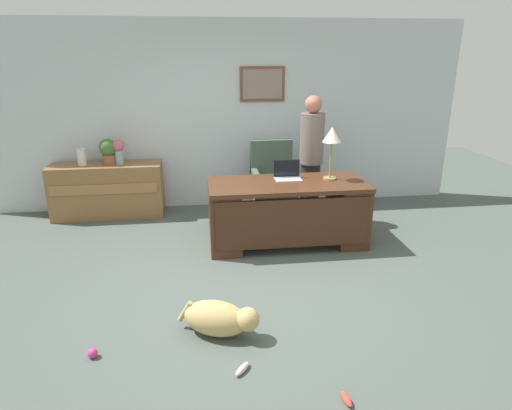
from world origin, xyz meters
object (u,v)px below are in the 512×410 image
(dog_lying, at_px, (220,318))
(laptop, at_px, (287,175))
(person_standing, at_px, (311,158))
(vase_empty, at_px, (82,157))
(potted_plant, at_px, (108,150))
(desk_lamp, at_px, (332,138))
(dog_toy_plush, at_px, (242,369))
(dog_toy_bone, at_px, (346,399))
(armchair, at_px, (273,183))
(credenza, at_px, (108,190))
(dog_toy_ball, at_px, (93,353))
(desk, at_px, (287,211))
(vase_with_flowers, at_px, (118,150))

(dog_lying, distance_m, laptop, 2.27)
(person_standing, height_order, vase_empty, person_standing)
(person_standing, bearing_deg, potted_plant, 168.44)
(desk_lamp, distance_m, dog_toy_plush, 2.98)
(dog_lying, relative_size, dog_toy_bone, 4.74)
(person_standing, height_order, desk_lamp, person_standing)
(armchair, height_order, desk_lamp, desk_lamp)
(credenza, bearing_deg, person_standing, -11.26)
(person_standing, height_order, dog_toy_ball, person_standing)
(armchair, height_order, dog_toy_ball, armchair)
(dog_lying, relative_size, dog_toy_plush, 4.02)
(potted_plant, bearing_deg, person_standing, -11.56)
(desk, relative_size, dog_toy_ball, 23.90)
(person_standing, height_order, dog_lying, person_standing)
(dog_lying, bearing_deg, dog_toy_bone, -47.37)
(vase_empty, bearing_deg, laptop, -23.01)
(vase_with_flowers, bearing_deg, vase_empty, 180.00)
(person_standing, relative_size, dog_toy_plush, 10.02)
(dog_toy_plush, bearing_deg, armchair, 76.83)
(credenza, xyz_separation_m, dog_toy_plush, (1.57, -3.57, -0.36))
(laptop, relative_size, dog_toy_bone, 2.20)
(vase_empty, height_order, dog_toy_plush, vase_empty)
(dog_toy_bone, bearing_deg, dog_lying, 132.63)
(armchair, relative_size, desk_lamp, 1.67)
(desk, distance_m, dog_lying, 2.02)
(potted_plant, height_order, dog_toy_ball, potted_plant)
(vase_with_flowers, relative_size, dog_toy_ball, 4.37)
(vase_empty, relative_size, dog_toy_plush, 1.32)
(person_standing, bearing_deg, dog_toy_plush, -112.52)
(armchair, xyz_separation_m, desk_lamp, (0.54, -0.96, 0.81))
(vase_with_flowers, height_order, dog_toy_ball, vase_with_flowers)
(vase_empty, bearing_deg, vase_with_flowers, 0.00)
(vase_with_flowers, relative_size, potted_plant, 0.96)
(desk, bearing_deg, person_standing, 58.20)
(desk_lamp, height_order, dog_toy_plush, desk_lamp)
(credenza, distance_m, armchair, 2.36)
(dog_toy_ball, distance_m, dog_toy_bone, 1.96)
(credenza, distance_m, dog_toy_ball, 3.30)
(desk, xyz_separation_m, dog_toy_plush, (-0.78, -2.26, -0.40))
(person_standing, relative_size, desk_lamp, 2.69)
(dog_lying, bearing_deg, dog_toy_plush, -74.15)
(laptop, distance_m, potted_plant, 2.57)
(dog_toy_ball, bearing_deg, desk_lamp, 39.58)
(desk_lamp, distance_m, vase_empty, 3.43)
(potted_plant, relative_size, dog_toy_bone, 2.47)
(vase_with_flowers, bearing_deg, desk, -31.39)
(dog_lying, xyz_separation_m, potted_plant, (-1.36, 3.08, 0.80))
(vase_with_flowers, height_order, dog_toy_plush, vase_with_flowers)
(desk, distance_m, credenza, 2.69)
(dog_toy_plush, bearing_deg, vase_empty, 117.56)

